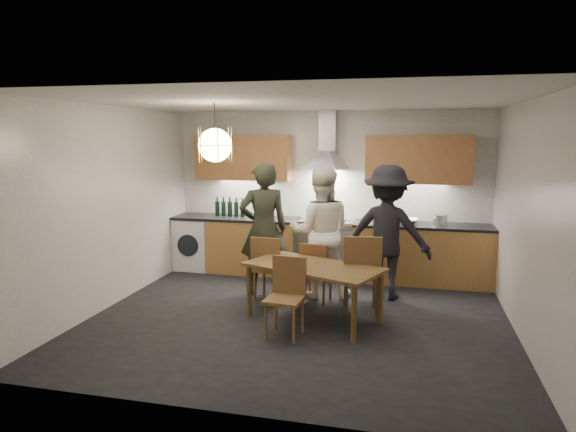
% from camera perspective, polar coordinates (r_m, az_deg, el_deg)
% --- Properties ---
extents(ground, '(5.00, 5.00, 0.00)m').
position_cam_1_polar(ground, '(6.40, 1.18, -11.30)').
color(ground, black).
rests_on(ground, ground).
extents(room_shell, '(5.02, 4.52, 2.61)m').
position_cam_1_polar(room_shell, '(6.03, 1.23, 4.11)').
color(room_shell, white).
rests_on(room_shell, ground).
extents(counter_run, '(5.00, 0.62, 0.90)m').
position_cam_1_polar(counter_run, '(8.11, 4.30, -3.64)').
color(counter_run, tan).
rests_on(counter_run, ground).
extents(range_stove, '(0.90, 0.60, 0.92)m').
position_cam_1_polar(range_stove, '(8.12, 4.13, -3.70)').
color(range_stove, silver).
rests_on(range_stove, ground).
extents(wall_fixtures, '(4.30, 0.54, 1.10)m').
position_cam_1_polar(wall_fixtures, '(8.05, 4.38, 6.49)').
color(wall_fixtures, '#BC7C48').
rests_on(wall_fixtures, ground).
extents(pendant_lamp, '(0.43, 0.43, 0.70)m').
position_cam_1_polar(pendant_lamp, '(6.20, -8.10, 7.80)').
color(pendant_lamp, black).
rests_on(pendant_lamp, ground).
extents(dining_table, '(1.79, 1.34, 0.68)m').
position_cam_1_polar(dining_table, '(6.19, 2.84, -6.21)').
color(dining_table, brown).
rests_on(dining_table, ground).
extents(chair_back_left, '(0.45, 0.45, 0.89)m').
position_cam_1_polar(chair_back_left, '(6.89, -2.23, -5.38)').
color(chair_back_left, brown).
rests_on(chair_back_left, ground).
extents(chair_back_mid, '(0.42, 0.42, 0.82)m').
position_cam_1_polar(chair_back_mid, '(6.84, 3.00, -5.87)').
color(chair_back_mid, brown).
rests_on(chair_back_mid, ground).
extents(chair_back_right, '(0.53, 0.53, 1.01)m').
position_cam_1_polar(chair_back_right, '(6.41, 8.21, -5.91)').
color(chair_back_right, brown).
rests_on(chair_back_right, ground).
extents(chair_front, '(0.43, 0.43, 0.88)m').
position_cam_1_polar(chair_front, '(5.78, -0.15, -8.31)').
color(chair_front, brown).
rests_on(chair_front, ground).
extents(person_left, '(0.80, 0.68, 1.85)m').
position_cam_1_polar(person_left, '(7.15, -2.72, -1.43)').
color(person_left, black).
rests_on(person_left, ground).
extents(person_mid, '(0.98, 0.83, 1.80)m').
position_cam_1_polar(person_mid, '(7.06, 3.63, -1.82)').
color(person_mid, white).
rests_on(person_mid, ground).
extents(person_right, '(1.27, 0.85, 1.83)m').
position_cam_1_polar(person_right, '(7.10, 10.99, -1.80)').
color(person_right, black).
rests_on(person_right, ground).
extents(mixing_bowl, '(0.38, 0.38, 0.08)m').
position_cam_1_polar(mixing_bowl, '(7.90, 13.17, -0.57)').
color(mixing_bowl, silver).
rests_on(mixing_bowl, counter_run).
extents(stock_pot, '(0.25, 0.25, 0.15)m').
position_cam_1_polar(stock_pot, '(7.92, 16.52, -0.42)').
color(stock_pot, silver).
rests_on(stock_pot, counter_run).
extents(wine_bottles, '(0.51, 0.07, 0.31)m').
position_cam_1_polar(wine_bottles, '(8.46, -6.47, 1.00)').
color(wine_bottles, black).
rests_on(wine_bottles, counter_run).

